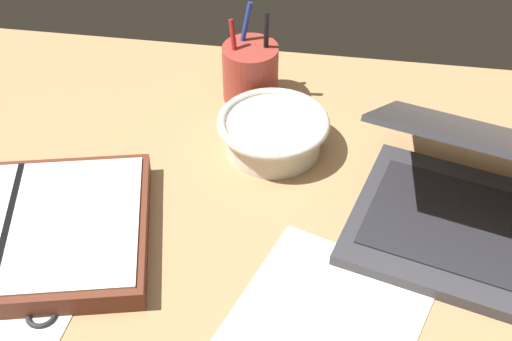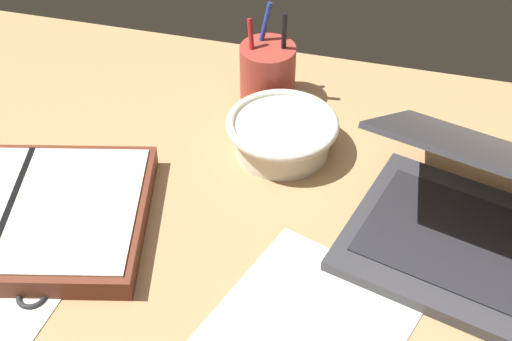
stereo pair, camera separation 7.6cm
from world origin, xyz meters
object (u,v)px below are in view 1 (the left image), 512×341
laptop (490,203)px  scissors (50,303)px  pen_cup (250,72)px  bowl (273,132)px  planner (10,233)px

laptop → scissors: 58.08cm
pen_cup → scissors: (-17.57, -47.08, -4.61)cm
pen_cup → laptop: bearing=-35.5°
bowl → planner: size_ratio=0.41×
laptop → planner: laptop is taller
bowl → planner: (-32.04, -24.69, -1.53)cm
laptop → bowl: 33.31cm
pen_cup → scissors: size_ratio=1.34×
pen_cup → planner: bearing=-125.0°
bowl → scissors: bearing=-124.3°
pen_cup → scissors: 50.46cm
bowl → scissors: (-23.15, -34.00, -2.94)cm
pen_cup → bowl: bearing=-66.9°
laptop → planner: size_ratio=0.98×
laptop → pen_cup: laptop is taller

